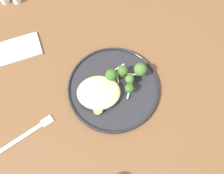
# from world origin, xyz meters

# --- Properties ---
(ground) EXTENTS (6.00, 6.00, 0.00)m
(ground) POSITION_xyz_m (0.00, 0.00, 0.00)
(ground) COLOR #2D2B28
(wooden_dining_table) EXTENTS (1.40, 1.00, 0.74)m
(wooden_dining_table) POSITION_xyz_m (0.00, 0.00, 0.66)
(wooden_dining_table) COLOR brown
(wooden_dining_table) RESTS_ON ground
(dinner_plate) EXTENTS (0.29, 0.29, 0.02)m
(dinner_plate) POSITION_xyz_m (-0.02, 0.03, 0.75)
(dinner_plate) COLOR #232328
(dinner_plate) RESTS_ON wooden_dining_table
(noodle_bed) EXTENTS (0.13, 0.11, 0.04)m
(noodle_bed) POSITION_xyz_m (0.03, 0.05, 0.77)
(noodle_bed) COLOR beige
(noodle_bed) RESTS_ON dinner_plate
(seared_scallop_on_noodles) EXTENTS (0.02, 0.02, 0.02)m
(seared_scallop_on_noodles) POSITION_xyz_m (0.03, 0.05, 0.76)
(seared_scallop_on_noodles) COLOR #E5C689
(seared_scallop_on_noodles) RESTS_ON dinner_plate
(seared_scallop_left_edge) EXTENTS (0.03, 0.03, 0.02)m
(seared_scallop_left_edge) POSITION_xyz_m (-0.01, 0.01, 0.76)
(seared_scallop_left_edge) COLOR #E5C689
(seared_scallop_left_edge) RESTS_ON dinner_plate
(seared_scallop_large_seared) EXTENTS (0.03, 0.03, 0.01)m
(seared_scallop_large_seared) POSITION_xyz_m (0.03, 0.11, 0.76)
(seared_scallop_large_seared) COLOR #E5C689
(seared_scallop_large_seared) RESTS_ON dinner_plate
(seared_scallop_right_edge) EXTENTS (0.03, 0.03, 0.02)m
(seared_scallop_right_edge) POSITION_xyz_m (0.01, 0.05, 0.76)
(seared_scallop_right_edge) COLOR #DBB77A
(seared_scallop_right_edge) RESTS_ON dinner_plate
(broccoli_floret_center_pile) EXTENTS (0.03, 0.03, 0.05)m
(broccoli_floret_center_pile) POSITION_xyz_m (-0.07, 0.02, 0.78)
(broccoli_floret_center_pile) COLOR #7A994C
(broccoli_floret_center_pile) RESTS_ON dinner_plate
(broccoli_floret_right_tilted) EXTENTS (0.03, 0.03, 0.04)m
(broccoli_floret_right_tilted) POSITION_xyz_m (-0.07, 0.05, 0.78)
(broccoli_floret_right_tilted) COLOR #7A994C
(broccoli_floret_right_tilted) RESTS_ON dinner_plate
(broccoli_floret_near_rim) EXTENTS (0.03, 0.03, 0.05)m
(broccoli_floret_near_rim) POSITION_xyz_m (-0.05, -0.01, 0.78)
(broccoli_floret_near_rim) COLOR #89A356
(broccoli_floret_near_rim) RESTS_ON dinner_plate
(broccoli_floret_left_leaning) EXTENTS (0.04, 0.04, 0.06)m
(broccoli_floret_left_leaning) POSITION_xyz_m (-0.10, -0.01, 0.79)
(broccoli_floret_left_leaning) COLOR #7A994C
(broccoli_floret_left_leaning) RESTS_ON dinner_plate
(broccoli_floret_front_edge) EXTENTS (0.04, 0.04, 0.05)m
(broccoli_floret_front_edge) POSITION_xyz_m (-0.01, 0.00, 0.78)
(broccoli_floret_front_edge) COLOR #89A356
(broccoli_floret_front_edge) RESTS_ON dinner_plate
(onion_sliver_curled_piece) EXTENTS (0.02, 0.06, 0.00)m
(onion_sliver_curled_piece) POSITION_xyz_m (-0.07, 0.04, 0.75)
(onion_sliver_curled_piece) COLOR silver
(onion_sliver_curled_piece) RESTS_ON dinner_plate
(onion_sliver_pale_crescent) EXTENTS (0.01, 0.04, 0.00)m
(onion_sliver_pale_crescent) POSITION_xyz_m (-0.03, -0.00, 0.75)
(onion_sliver_pale_crescent) COLOR silver
(onion_sliver_pale_crescent) RESTS_ON dinner_plate
(onion_sliver_short_strip) EXTENTS (0.04, 0.03, 0.00)m
(onion_sliver_short_strip) POSITION_xyz_m (-0.04, -0.04, 0.75)
(onion_sliver_short_strip) COLOR silver
(onion_sliver_short_strip) RESTS_ON dinner_plate
(onion_sliver_long_sliver) EXTENTS (0.04, 0.01, 0.00)m
(onion_sliver_long_sliver) POSITION_xyz_m (-0.08, -0.01, 0.75)
(onion_sliver_long_sliver) COLOR silver
(onion_sliver_long_sliver) RESTS_ON dinner_plate
(dinner_fork) EXTENTS (0.17, 0.12, 0.00)m
(dinner_fork) POSITION_xyz_m (0.24, 0.16, 0.74)
(dinner_fork) COLOR silver
(dinner_fork) RESTS_ON wooden_dining_table
(folded_napkin) EXTENTS (0.17, 0.13, 0.01)m
(folded_napkin) POSITION_xyz_m (0.30, -0.13, 0.74)
(folded_napkin) COLOR silver
(folded_napkin) RESTS_ON wooden_dining_table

